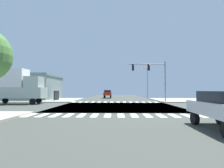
{
  "coord_description": "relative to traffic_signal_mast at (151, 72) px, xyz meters",
  "views": [
    {
      "loc": [
        -0.17,
        -20.74,
        1.94
      ],
      "look_at": [
        -0.72,
        7.65,
        2.88
      ],
      "focal_mm": 28.29,
      "sensor_mm": 36.0,
      "label": 1
    }
  ],
  "objects": [
    {
      "name": "sidewalk_corner_nw",
      "position": [
        -18.56,
        4.33,
        -4.72
      ],
      "size": [
        12.0,
        12.0,
        0.14
      ],
      "color": "#99A28A",
      "rests_on": "ground"
    },
    {
      "name": "traffic_signal_mast",
      "position": [
        0.0,
        0.0,
        0.0
      ],
      "size": [
        5.98,
        0.55,
        6.51
      ],
      "color": "gray",
      "rests_on": "ground"
    },
    {
      "name": "crosswalk_near",
      "position": [
        -5.81,
        -14.97,
        -4.78
      ],
      "size": [
        13.5,
        2.0,
        0.01
      ],
      "color": "white",
      "rests_on": "ground"
    },
    {
      "name": "sedan_leading_2",
      "position": [
        -7.56,
        13.19,
        -3.67
      ],
      "size": [
        1.8,
        4.3,
        1.88
      ],
      "rotation": [
        0.0,
        0.0,
        3.14
      ],
      "color": "black",
      "rests_on": "ground"
    },
    {
      "name": "sedan_outer_3",
      "position": [
        -0.56,
        -19.85,
        -3.67
      ],
      "size": [
        1.8,
        4.3,
        1.88
      ],
      "color": "black",
      "rests_on": "ground"
    },
    {
      "name": "ground",
      "position": [
        -5.56,
        -7.67,
        -4.81
      ],
      "size": [
        90.0,
        90.0,
        0.05
      ],
      "color": "#3E423B"
    },
    {
      "name": "street_lamp",
      "position": [
        1.78,
        14.31,
        -0.4
      ],
      "size": [
        1.78,
        0.32,
        7.24
      ],
      "color": "gray",
      "rests_on": "ground"
    },
    {
      "name": "sidewalk_corner_ne",
      "position": [
        7.44,
        4.33,
        -4.72
      ],
      "size": [
        12.0,
        12.0,
        0.14
      ],
      "color": "#A09B91",
      "rests_on": "ground"
    },
    {
      "name": "crosswalk_far",
      "position": [
        -5.81,
        -0.37,
        -4.78
      ],
      "size": [
        13.5,
        2.0,
        0.01
      ],
      "color": "white",
      "rests_on": "ground"
    },
    {
      "name": "bank_building",
      "position": [
        -22.69,
        6.56,
        -2.31
      ],
      "size": [
        11.77,
        10.03,
        4.94
      ],
      "color": "gray",
      "rests_on": "ground"
    },
    {
      "name": "box_truck_trailing_2",
      "position": [
        -19.42,
        -4.17,
        -2.22
      ],
      "size": [
        7.2,
        2.4,
        4.85
      ],
      "rotation": [
        0.0,
        0.0,
        4.71
      ],
      "color": "black",
      "rests_on": "ground"
    }
  ]
}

